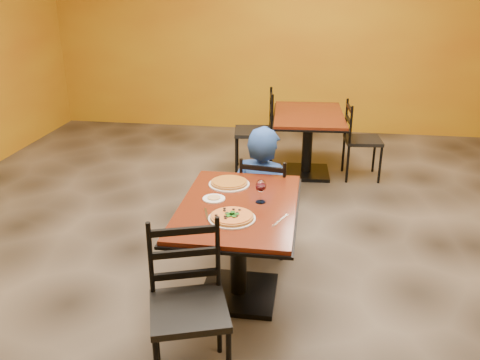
% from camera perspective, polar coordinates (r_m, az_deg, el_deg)
% --- Properties ---
extents(floor, '(7.00, 8.00, 0.01)m').
position_cam_1_polar(floor, '(4.30, 0.85, -9.09)').
color(floor, black).
rests_on(floor, ground).
extents(wall_back, '(7.00, 0.01, 3.00)m').
position_cam_1_polar(wall_back, '(7.70, 5.09, 16.52)').
color(wall_back, '#BD9315').
rests_on(wall_back, ground).
extents(table_main, '(0.83, 1.23, 0.75)m').
position_cam_1_polar(table_main, '(3.59, -0.18, -5.54)').
color(table_main, '#581A0E').
rests_on(table_main, floor).
extents(table_second, '(0.88, 1.25, 0.75)m').
position_cam_1_polar(table_second, '(5.99, 7.68, 5.65)').
color(table_second, '#581A0E').
rests_on(table_second, floor).
extents(chair_main_near, '(0.54, 0.54, 0.95)m').
position_cam_1_polar(chair_main_near, '(2.94, -5.79, -14.50)').
color(chair_main_near, black).
rests_on(chair_main_near, floor).
extents(chair_main_far, '(0.44, 0.44, 0.87)m').
position_cam_1_polar(chair_main_far, '(4.31, 3.05, -2.49)').
color(chair_main_far, black).
rests_on(chair_main_far, floor).
extents(chair_second_left, '(0.50, 0.50, 1.00)m').
position_cam_1_polar(chair_second_left, '(6.04, 1.57, 5.43)').
color(chair_second_left, black).
rests_on(chair_second_left, floor).
extents(chair_second_right, '(0.44, 0.44, 0.90)m').
position_cam_1_polar(chair_second_right, '(6.05, 13.70, 4.33)').
color(chair_second_right, black).
rests_on(chair_second_right, floor).
extents(diner, '(0.65, 0.52, 1.08)m').
position_cam_1_polar(diner, '(4.33, 2.55, -0.79)').
color(diner, navy).
rests_on(diner, floor).
extents(plate_main, '(0.31, 0.31, 0.01)m').
position_cam_1_polar(plate_main, '(3.29, -0.92, -4.36)').
color(plate_main, white).
rests_on(plate_main, table_main).
extents(pizza_main, '(0.28, 0.28, 0.02)m').
position_cam_1_polar(pizza_main, '(3.29, -0.92, -4.11)').
color(pizza_main, maroon).
rests_on(pizza_main, plate_main).
extents(plate_far, '(0.31, 0.31, 0.01)m').
position_cam_1_polar(plate_far, '(3.83, -1.23, -0.47)').
color(plate_far, white).
rests_on(plate_far, table_main).
extents(pizza_far, '(0.28, 0.28, 0.02)m').
position_cam_1_polar(pizza_far, '(3.82, -1.23, -0.25)').
color(pizza_far, '#AF8321').
rests_on(pizza_far, plate_far).
extents(side_plate, '(0.16, 0.16, 0.01)m').
position_cam_1_polar(side_plate, '(3.58, -2.96, -2.12)').
color(side_plate, white).
rests_on(side_plate, table_main).
extents(dip, '(0.09, 0.09, 0.01)m').
position_cam_1_polar(dip, '(3.58, -2.97, -1.99)').
color(dip, tan).
rests_on(dip, side_plate).
extents(wine_glass, '(0.08, 0.08, 0.18)m').
position_cam_1_polar(wine_glass, '(3.50, 2.35, -1.17)').
color(wine_glass, white).
rests_on(wine_glass, table_main).
extents(fork, '(0.07, 0.19, 0.00)m').
position_cam_1_polar(fork, '(3.37, -3.80, -3.84)').
color(fork, silver).
rests_on(fork, table_main).
extents(knife, '(0.09, 0.20, 0.00)m').
position_cam_1_polar(knife, '(3.29, 4.58, -4.55)').
color(knife, silver).
rests_on(knife, table_main).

